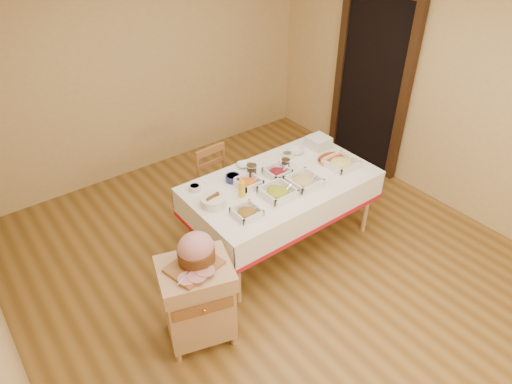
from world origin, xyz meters
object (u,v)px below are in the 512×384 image
ham_on_board (196,252)px  preserve_jar_right (286,165)px  butcher_cart (198,298)px  brass_platter (331,159)px  plate_stack (319,142)px  preserve_jar_left (252,171)px  dining_table (281,194)px  bread_basket (213,201)px  dining_chair (219,186)px  mustard_bottle (242,188)px

ham_on_board → preserve_jar_right: ham_on_board is taller
butcher_cart → brass_platter: size_ratio=2.46×
plate_stack → brass_platter: (-0.09, -0.28, -0.04)m
ham_on_board → preserve_jar_left: 1.27m
dining_table → brass_platter: bearing=-2.8°
plate_stack → bread_basket: bearing=-172.3°
dining_chair → mustard_bottle: 0.79m
dining_chair → preserve_jar_right: size_ratio=7.71×
dining_table → mustard_bottle: bearing=178.3°
dining_table → butcher_cart: butcher_cart is taller
mustard_bottle → preserve_jar_left: bearing=37.9°
butcher_cart → brass_platter: bearing=14.5°
dining_table → plate_stack: size_ratio=8.56×
plate_stack → dining_table: bearing=-160.7°
dining_table → mustard_bottle: size_ratio=9.40×
plate_stack → brass_platter: plate_stack is taller
butcher_cart → mustard_bottle: 1.06m
butcher_cart → bread_basket: size_ratio=3.45×
ham_on_board → plate_stack: ham_on_board is taller
mustard_bottle → bread_basket: mustard_bottle is taller
mustard_bottle → dining_table: bearing=-1.7°
mustard_bottle → brass_platter: bearing=-2.3°
bread_basket → dining_table: bearing=-4.3°
dining_chair → butcher_cart: bearing=-129.6°
plate_stack → dining_chair: bearing=157.3°
ham_on_board → preserve_jar_right: 1.53m
mustard_bottle → plate_stack: mustard_bottle is taller
dining_table → butcher_cart: (-1.28, -0.53, -0.16)m
bread_basket → brass_platter: (1.37, -0.09, -0.02)m
dining_table → brass_platter: size_ratio=5.79×
brass_platter → dining_chair: bearing=142.5°
butcher_cart → bread_basket: (0.54, 0.58, 0.36)m
dining_chair → plate_stack: size_ratio=4.03×
dining_table → mustard_bottle: 0.52m
dining_table → bread_basket: size_ratio=8.11×
ham_on_board → plate_stack: 2.10m
dining_chair → preserve_jar_left: (0.09, -0.45, 0.38)m
butcher_cart → bread_basket: bread_basket is taller
preserve_jar_left → mustard_bottle: mustard_bottle is taller
bread_basket → plate_stack: size_ratio=1.06×
mustard_bottle → plate_stack: size_ratio=0.91×
dining_table → bread_basket: bread_basket is taller
preserve_jar_right → plate_stack: (0.57, 0.13, 0.01)m
ham_on_board → bread_basket: 0.75m
ham_on_board → mustard_bottle: bearing=33.0°
butcher_cart → ham_on_board: bearing=38.1°
dining_chair → mustard_bottle: size_ratio=4.43×
bread_basket → brass_platter: 1.37m
plate_stack → ham_on_board: bearing=-159.1°
brass_platter → preserve_jar_left: bearing=163.0°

